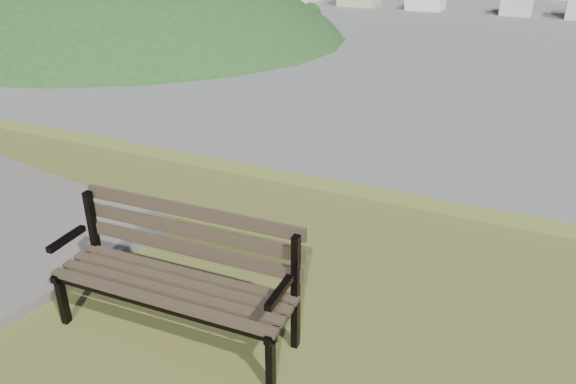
% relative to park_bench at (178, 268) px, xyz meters
% --- Properties ---
extents(park_bench, '(1.82, 0.64, 0.94)m').
position_rel_park_bench_xyz_m(park_bench, '(0.00, 0.00, 0.00)').
color(park_bench, '#3F3424').
rests_on(park_bench, hilltop_mesa).
extents(green_wooded_hill, '(168.49, 134.79, 84.24)m').
position_rel_park_bench_xyz_m(green_wooded_hill, '(-115.70, 120.60, -25.41)').
color(green_wooded_hill, '#163915').
rests_on(green_wooded_hill, ground).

